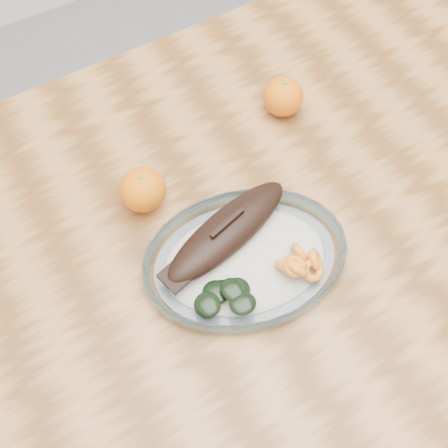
# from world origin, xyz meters

# --- Properties ---
(ground) EXTENTS (3.00, 3.00, 0.00)m
(ground) POSITION_xyz_m (0.00, 0.00, 0.00)
(ground) COLOR slate
(ground) RESTS_ON ground
(dining_table) EXTENTS (1.20, 0.80, 0.75)m
(dining_table) POSITION_xyz_m (0.00, 0.00, 0.65)
(dining_table) COLOR brown
(dining_table) RESTS_ON ground
(plated_meal) EXTENTS (0.62, 0.62, 0.08)m
(plated_meal) POSITION_xyz_m (-0.09, -0.05, 0.77)
(plated_meal) COLOR white
(plated_meal) RESTS_ON dining_table
(orange_left) EXTENTS (0.07, 0.07, 0.07)m
(orange_left) POSITION_xyz_m (-0.17, 0.10, 0.78)
(orange_left) COLOR orange
(orange_left) RESTS_ON dining_table
(orange_right) EXTENTS (0.06, 0.06, 0.06)m
(orange_right) POSITION_xyz_m (0.10, 0.15, 0.78)
(orange_right) COLOR orange
(orange_right) RESTS_ON dining_table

